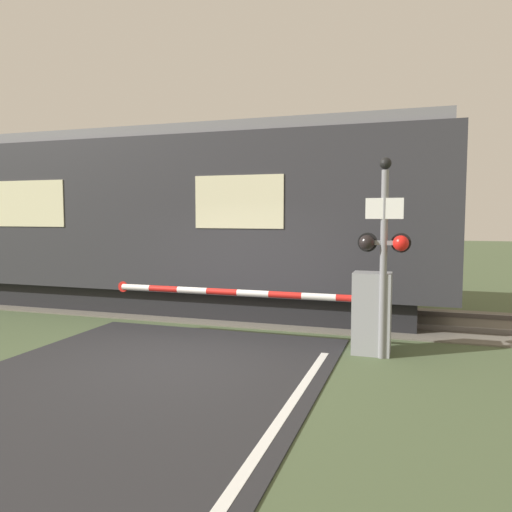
{
  "coord_description": "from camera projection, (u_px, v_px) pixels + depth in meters",
  "views": [
    {
      "loc": [
        3.57,
        -6.84,
        2.25
      ],
      "look_at": [
        0.73,
        1.89,
        1.49
      ],
      "focal_mm": 35.0,
      "sensor_mm": 36.0,
      "label": 1
    }
  ],
  "objects": [
    {
      "name": "ground_plane",
      "position": [
        174.0,
        359.0,
        7.77
      ],
      "size": [
        80.0,
        80.0,
        0.0
      ],
      "primitive_type": "plane",
      "color": "#475638"
    },
    {
      "name": "signal_post",
      "position": [
        384.0,
        245.0,
        7.69
      ],
      "size": [
        0.81,
        0.26,
        3.12
      ],
      "color": "gray",
      "rests_on": "ground_plane"
    },
    {
      "name": "track_bed",
      "position": [
        253.0,
        311.0,
        11.51
      ],
      "size": [
        36.0,
        3.2,
        0.13
      ],
      "color": "#666056",
      "rests_on": "ground_plane"
    },
    {
      "name": "crossing_barrier",
      "position": [
        352.0,
        310.0,
        8.14
      ],
      "size": [
        5.02,
        0.44,
        1.33
      ],
      "color": "gray",
      "rests_on": "ground_plane"
    },
    {
      "name": "train",
      "position": [
        70.0,
        220.0,
        12.87
      ],
      "size": [
        18.67,
        2.78,
        4.15
      ],
      "color": "black",
      "rests_on": "ground_plane"
    }
  ]
}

